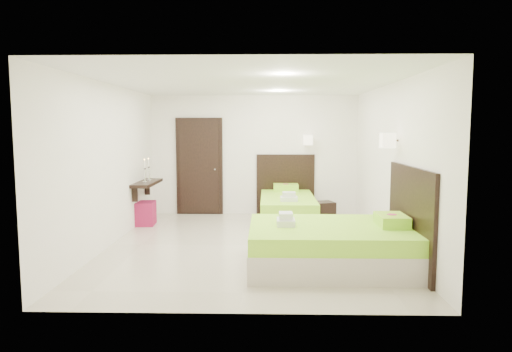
{
  "coord_description": "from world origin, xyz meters",
  "views": [
    {
      "loc": [
        0.28,
        -7.24,
        1.89
      ],
      "look_at": [
        0.1,
        0.3,
        1.1
      ],
      "focal_mm": 32.0,
      "sensor_mm": 36.0,
      "label": 1
    }
  ],
  "objects_px": {
    "bed_single": "(287,207)",
    "nightstand": "(323,211)",
    "bed_double": "(335,244)",
    "ottoman": "(143,213)"
  },
  "relations": [
    {
      "from": "nightstand",
      "to": "ottoman",
      "type": "distance_m",
      "value": 3.66
    },
    {
      "from": "bed_single",
      "to": "ottoman",
      "type": "bearing_deg",
      "value": -174.86
    },
    {
      "from": "bed_single",
      "to": "nightstand",
      "type": "distance_m",
      "value": 0.86
    },
    {
      "from": "bed_double",
      "to": "nightstand",
      "type": "relative_size",
      "value": 5.3
    },
    {
      "from": "bed_single",
      "to": "bed_double",
      "type": "height_order",
      "value": "bed_double"
    },
    {
      "from": "bed_double",
      "to": "bed_single",
      "type": "bearing_deg",
      "value": 100.32
    },
    {
      "from": "bed_single",
      "to": "nightstand",
      "type": "xyz_separation_m",
      "value": [
        0.77,
        0.37,
        -0.13
      ]
    },
    {
      "from": "ottoman",
      "to": "nightstand",
      "type": "bearing_deg",
      "value": 9.82
    },
    {
      "from": "bed_single",
      "to": "ottoman",
      "type": "height_order",
      "value": "bed_single"
    },
    {
      "from": "bed_single",
      "to": "ottoman",
      "type": "distance_m",
      "value": 2.86
    }
  ]
}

